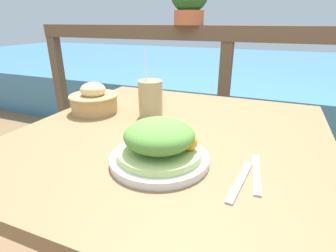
# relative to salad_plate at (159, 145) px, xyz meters

# --- Properties ---
(patio_table) EXTENTS (0.97, 0.99, 0.73)m
(patio_table) POSITION_rel_salad_plate_xyz_m (-0.04, 0.19, -0.14)
(patio_table) COLOR olive
(patio_table) RESTS_ON ground_plane
(railing_fence) EXTENTS (2.80, 0.08, 1.05)m
(railing_fence) POSITION_rel_salad_plate_xyz_m (-0.04, 1.12, 0.00)
(railing_fence) COLOR brown
(railing_fence) RESTS_ON ground_plane
(sea_backdrop) EXTENTS (12.00, 4.00, 0.49)m
(sea_backdrop) POSITION_rel_salad_plate_xyz_m (-0.04, 3.62, -0.54)
(sea_backdrop) COLOR teal
(sea_backdrop) RESTS_ON ground_plane
(salad_plate) EXTENTS (0.25, 0.25, 0.11)m
(salad_plate) POSITION_rel_salad_plate_xyz_m (0.00, 0.00, 0.00)
(salad_plate) COLOR silver
(salad_plate) RESTS_ON patio_table
(drink_glass) EXTENTS (0.09, 0.09, 0.25)m
(drink_glass) POSITION_rel_salad_plate_xyz_m (-0.17, 0.30, 0.02)
(drink_glass) COLOR tan
(drink_glass) RESTS_ON patio_table
(bread_basket) EXTENTS (0.19, 0.19, 0.12)m
(bread_basket) POSITION_rel_salad_plate_xyz_m (-0.40, 0.27, -0.00)
(bread_basket) COLOR tan
(bread_basket) RESTS_ON patio_table
(fork) EXTENTS (0.04, 0.18, 0.00)m
(fork) POSITION_rel_salad_plate_xyz_m (0.20, -0.01, -0.05)
(fork) COLOR silver
(fork) RESTS_ON patio_table
(knife) EXTENTS (0.03, 0.18, 0.00)m
(knife) POSITION_rel_salad_plate_xyz_m (0.24, 0.03, -0.05)
(knife) COLOR silver
(knife) RESTS_ON patio_table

